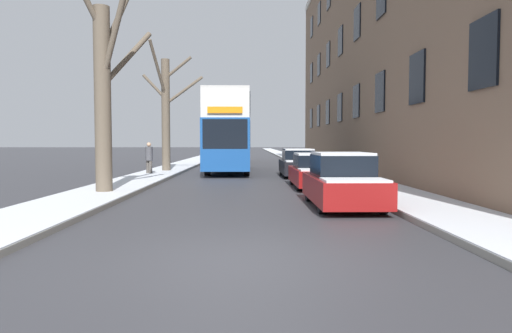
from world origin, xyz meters
The scene contains 12 objects.
ground_plane centered at (0.00, 0.00, 0.00)m, with size 320.00×320.00×0.00m, color #38383D.
sidewalk_left centered at (-4.91, 53.00, 0.08)m, with size 2.31×130.00×0.16m.
sidewalk_right centered at (4.91, 53.00, 0.08)m, with size 2.31×130.00×0.16m.
terrace_facade_right centered at (10.56, 20.54, 8.01)m, with size 9.10×41.33×16.02m.
bare_tree_left_0 centered at (-4.72, 8.47, 3.59)m, with size 2.24×3.12×7.68m.
bare_tree_left_1 centered at (-4.72, 19.83, 3.65)m, with size 3.53×2.52×7.37m.
double_decker_bus centered at (-1.08, 21.10, 2.61)m, with size 2.51×10.86×4.62m.
parked_car_0 centered at (2.71, 5.71, 0.69)m, with size 1.75×4.11×1.52m.
parked_car_1 centered at (2.71, 11.14, 0.63)m, with size 1.70×4.23×1.37m.
parked_car_2 centered at (2.71, 17.05, 0.68)m, with size 1.78×4.33×1.46m.
oncoming_van centered at (-1.66, 34.58, 1.34)m, with size 1.92×4.92×2.48m.
pedestrian_left_sidewalk centered at (-5.21, 17.41, 0.99)m, with size 0.39×0.39×1.80m.
Camera 1 is at (0.10, -6.92, 1.80)m, focal length 32.00 mm.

